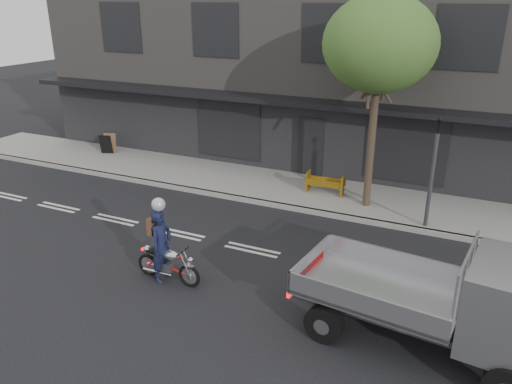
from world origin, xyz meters
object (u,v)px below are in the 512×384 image
at_px(street_tree, 380,45).
at_px(sandwich_board, 106,144).
at_px(rider, 162,246).
at_px(motorcycle, 168,263).
at_px(construction_barrier, 323,185).
at_px(flatbed_ute, 491,306).
at_px(traffic_light_pole, 431,179).

relative_size(street_tree, sandwich_board, 7.96).
bearing_deg(rider, street_tree, -27.03).
distance_m(motorcycle, sandwich_board, 11.20).
bearing_deg(street_tree, construction_barrier, 170.26).
xyz_separation_m(rider, construction_barrier, (1.98, 6.79, -0.41)).
bearing_deg(sandwich_board, rider, -60.58).
xyz_separation_m(street_tree, sandwich_board, (-11.73, 0.98, -4.70)).
bearing_deg(construction_barrier, flatbed_ute, -52.13).
bearing_deg(motorcycle, construction_barrier, 76.48).
xyz_separation_m(traffic_light_pole, flatbed_ute, (1.75, -5.73, -0.33)).
bearing_deg(street_tree, flatbed_ute, -60.30).
distance_m(motorcycle, rider, 0.48).
xyz_separation_m(traffic_light_pole, rider, (-5.55, -5.67, -0.72)).
bearing_deg(motorcycle, street_tree, 64.00).
height_order(traffic_light_pole, construction_barrier, traffic_light_pole).
height_order(traffic_light_pole, flatbed_ute, traffic_light_pole).
bearing_deg(motorcycle, sandwich_board, 139.54).
height_order(motorcycle, rider, rider).
bearing_deg(flatbed_ute, traffic_light_pole, 113.68).
height_order(traffic_light_pole, rider, traffic_light_pole).
relative_size(street_tree, construction_barrier, 5.04).
bearing_deg(construction_barrier, sandwich_board, 176.03).
relative_size(motorcycle, construction_barrier, 1.37).
distance_m(flatbed_ute, construction_barrier, 8.71).
xyz_separation_m(construction_barrier, sandwich_board, (-10.15, 0.71, 0.05)).
distance_m(motorcycle, flatbed_ute, 7.20).
bearing_deg(flatbed_ute, rider, -173.76).
distance_m(traffic_light_pole, flatbed_ute, 6.00).
bearing_deg(traffic_light_pole, flatbed_ute, -73.00).
distance_m(traffic_light_pole, construction_barrier, 3.91).
bearing_deg(rider, traffic_light_pole, -42.85).
distance_m(rider, flatbed_ute, 7.31).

